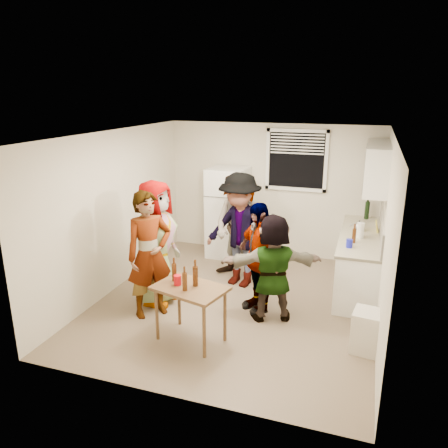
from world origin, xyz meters
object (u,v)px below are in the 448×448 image
(wine_bottle, at_px, (366,219))
(guest_black, at_px, (257,309))
(beer_bottle_table, at_px, (196,286))
(guest_back_right, at_px, (239,284))
(serving_table, at_px, (191,339))
(guest_orange, at_px, (271,318))
(beer_bottle_counter, at_px, (353,243))
(trash_bin, at_px, (367,332))
(blue_cup, at_px, (349,247))
(refrigerator, at_px, (228,212))
(red_cup, at_px, (178,285))
(guest_stripe, at_px, (153,313))
(guest_grey, at_px, (159,301))
(guest_back_left, at_px, (238,278))
(kettle, at_px, (359,231))

(wine_bottle, bearing_deg, guest_black, -122.65)
(beer_bottle_table, xyz_separation_m, guest_back_right, (0.05, 1.76, -0.74))
(serving_table, height_order, guest_orange, serving_table)
(wine_bottle, relative_size, beer_bottle_counter, 1.45)
(trash_bin, xyz_separation_m, guest_black, (-1.53, 0.61, -0.25))
(blue_cup, bearing_deg, serving_table, -137.58)
(wine_bottle, bearing_deg, beer_bottle_table, -121.35)
(refrigerator, relative_size, wine_bottle, 5.44)
(refrigerator, xyz_separation_m, guest_back_right, (0.61, -1.24, -0.85))
(guest_black, relative_size, guest_orange, 1.06)
(trash_bin, relative_size, serving_table, 0.60)
(wine_bottle, height_order, red_cup, wine_bottle)
(refrigerator, height_order, beer_bottle_counter, refrigerator)
(beer_bottle_counter, relative_size, guest_stripe, 0.12)
(guest_stripe, bearing_deg, guest_black, -26.17)
(guest_back_right, bearing_deg, serving_table, -78.03)
(trash_bin, relative_size, guest_grey, 0.28)
(red_cup, height_order, guest_back_left, red_cup)
(guest_stripe, bearing_deg, guest_back_left, 12.91)
(guest_orange, bearing_deg, trash_bin, 139.23)
(refrigerator, height_order, guest_black, refrigerator)
(blue_cup, height_order, red_cup, blue_cup)
(beer_bottle_counter, height_order, blue_cup, beer_bottle_counter)
(guest_black, bearing_deg, blue_cup, 68.87)
(guest_back_left, bearing_deg, beer_bottle_counter, 16.45)
(trash_bin, height_order, serving_table, trash_bin)
(guest_back_left, bearing_deg, refrigerator, 137.74)
(beer_bottle_table, distance_m, guest_black, 1.36)
(wine_bottle, bearing_deg, guest_stripe, -135.09)
(kettle, bearing_deg, guest_orange, -123.50)
(guest_stripe, bearing_deg, wine_bottle, -4.60)
(guest_black, bearing_deg, guest_grey, -127.95)
(guest_grey, relative_size, guest_stripe, 1.04)
(guest_black, bearing_deg, guest_back_right, 166.90)
(beer_bottle_counter, relative_size, beer_bottle_table, 0.85)
(beer_bottle_table, distance_m, guest_stripe, 1.20)
(beer_bottle_counter, distance_m, trash_bin, 1.58)
(red_cup, bearing_deg, guest_stripe, 144.06)
(beer_bottle_counter, height_order, red_cup, beer_bottle_counter)
(beer_bottle_counter, bearing_deg, guest_black, -147.26)
(guest_back_left, bearing_deg, guest_orange, -32.54)
(blue_cup, relative_size, guest_back_left, 0.07)
(red_cup, distance_m, guest_back_right, 1.97)
(refrigerator, bearing_deg, blue_cup, -31.64)
(wine_bottle, bearing_deg, trash_bin, -87.22)
(beer_bottle_counter, bearing_deg, guest_back_left, 175.34)
(refrigerator, bearing_deg, beer_bottle_table, -79.48)
(kettle, distance_m, wine_bottle, 0.75)
(refrigerator, relative_size, guest_orange, 1.12)
(beer_bottle_counter, distance_m, guest_stripe, 3.13)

